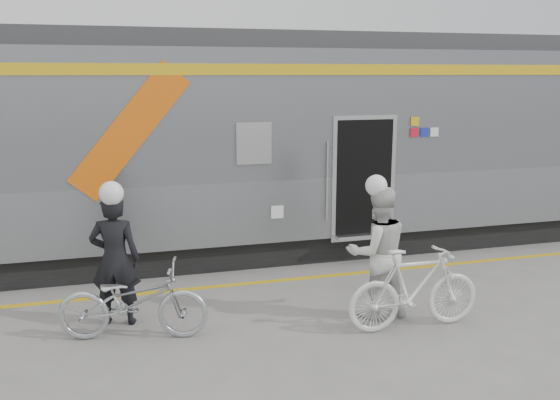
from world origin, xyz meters
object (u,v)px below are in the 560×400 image
object	(u,v)px
man	(115,259)
bicycle_left	(133,301)
bicycle_right	(414,289)
woman	(377,252)

from	to	relation	value
man	bicycle_left	xyz separation A→B (m)	(0.20, -0.55, -0.41)
bicycle_right	bicycle_left	bearing A→B (deg)	79.71
man	bicycle_right	bearing A→B (deg)	174.52
man	woman	distance (m)	3.61
man	bicycle_left	size ratio (longest dim) A/B	0.95
man	bicycle_right	size ratio (longest dim) A/B	0.98
man	bicycle_right	xyz separation A→B (m)	(3.84, -1.26, -0.35)
bicycle_left	woman	xyz separation A→B (m)	(3.34, -0.16, 0.43)
bicycle_right	woman	bearing A→B (deg)	29.32
bicycle_left	woman	bearing A→B (deg)	-80.07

